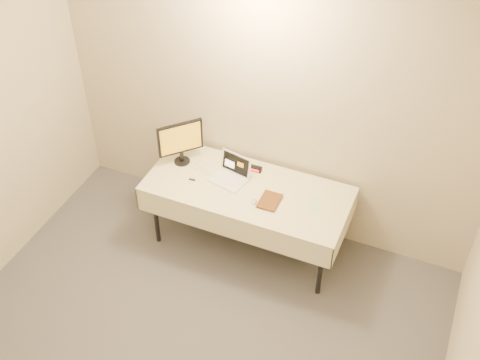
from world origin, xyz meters
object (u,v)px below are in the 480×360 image
at_px(laptop, 231,173).
at_px(book, 261,189).
at_px(monitor, 180,140).
at_px(table, 247,193).

xyz_separation_m(laptop, book, (0.35, -0.16, 0.06)).
xyz_separation_m(monitor, book, (0.88, -0.19, -0.14)).
xyz_separation_m(table, book, (0.16, -0.09, 0.18)).
xyz_separation_m(table, laptop, (-0.19, 0.07, 0.12)).
bearing_deg(laptop, book, -13.17).
bearing_deg(monitor, table, -55.01).
relative_size(table, monitor, 4.19).
bearing_deg(monitor, book, -59.30).
relative_size(monitor, book, 1.89).
bearing_deg(book, laptop, 154.97).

